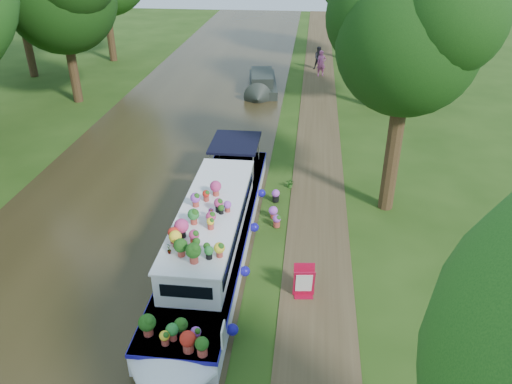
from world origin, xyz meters
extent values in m
plane|color=#203D0F|center=(0.00, 0.00, 0.00)|extent=(100.00, 100.00, 0.00)
cube|color=#2C2513|center=(-6.00, 0.00, 0.01)|extent=(10.00, 100.00, 0.02)
cube|color=#42351F|center=(1.20, 0.00, 0.01)|extent=(2.20, 100.00, 0.03)
cube|color=white|center=(-2.25, -0.09, 0.40)|extent=(2.20, 12.00, 0.75)
cube|color=#170F91|center=(-2.25, -0.09, 0.71)|extent=(2.24, 12.04, 0.12)
cube|color=white|center=(-2.25, -0.89, 1.29)|extent=(1.80, 7.00, 1.05)
cube|color=white|center=(-2.25, -0.89, 1.85)|extent=(1.90, 7.10, 0.06)
cube|color=black|center=(-1.34, -0.89, 1.37)|extent=(0.03, 6.40, 0.38)
cube|color=black|center=(-3.16, -0.89, 1.37)|extent=(0.03, 6.40, 0.38)
cube|color=black|center=(-2.25, 4.21, 1.92)|extent=(1.90, 2.40, 0.10)
cube|color=white|center=(-1.10, -5.49, 1.07)|extent=(0.04, 0.45, 0.55)
imported|color=#1A4913|center=(-2.89, -3.48, 2.05)|extent=(0.22, 0.20, 0.35)
imported|color=#1A4913|center=(-2.12, -1.58, 2.05)|extent=(0.25, 0.25, 0.34)
cylinder|color=#342211|center=(3.80, 3.00, 2.27)|extent=(0.56, 0.56, 4.55)
sphere|color=black|center=(3.80, 3.00, 6.23)|extent=(4.80, 4.80, 4.80)
sphere|color=black|center=(4.76, 2.28, 7.19)|extent=(3.60, 3.60, 3.60)
sphere|color=black|center=(2.96, 3.84, 6.95)|extent=(3.84, 3.84, 3.84)
cylinder|color=#342211|center=(4.50, 15.00, 1.92)|extent=(0.56, 0.56, 3.85)
sphere|color=#1A4913|center=(4.50, 15.00, 5.95)|extent=(6.00, 6.00, 6.00)
cylinder|color=#342211|center=(4.00, 26.00, 2.10)|extent=(0.56, 0.56, 4.20)
cylinder|color=#342211|center=(-13.50, 14.00, 1.92)|extent=(0.56, 0.56, 3.85)
cylinder|color=#342211|center=(-15.00, 24.00, 2.19)|extent=(0.56, 0.56, 4.38)
cylinder|color=#342211|center=(-19.00, 19.00, 2.10)|extent=(0.56, 0.56, 4.20)
cube|color=black|center=(-2.50, 17.89, 0.29)|extent=(2.38, 5.59, 0.54)
cube|color=black|center=(-2.50, 17.44, 0.88)|extent=(1.74, 3.30, 0.63)
cube|color=#A20B29|center=(0.78, -2.57, 0.05)|extent=(0.60, 0.51, 0.03)
cube|color=#A20B29|center=(0.78, -2.69, 0.53)|extent=(0.64, 0.32, 0.99)
cube|color=#A20B29|center=(0.78, -2.45, 0.53)|extent=(0.64, 0.32, 0.99)
cube|color=white|center=(0.78, -2.73, 0.58)|extent=(0.50, 0.22, 0.69)
imported|color=#D35672|center=(1.32, 21.30, 0.92)|extent=(0.74, 0.58, 1.78)
imported|color=black|center=(1.17, 23.08, 0.86)|extent=(0.85, 0.69, 1.65)
imported|color=#2F661E|center=(0.05, 4.20, 0.21)|extent=(0.44, 0.40, 0.41)
camera|label=1|loc=(0.68, -14.21, 9.85)|focal=35.00mm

